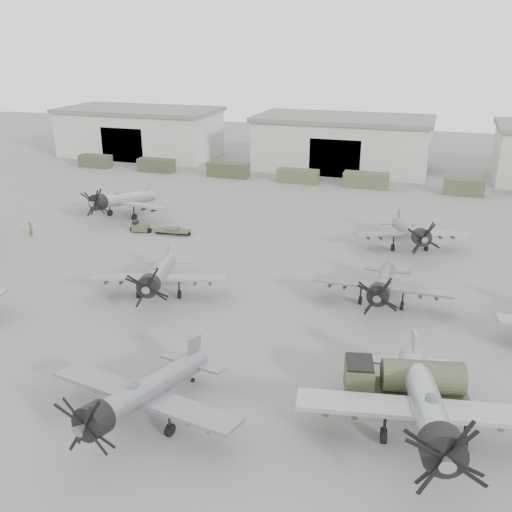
{
  "coord_description": "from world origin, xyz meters",
  "views": [
    {
      "loc": [
        15.92,
        -33.66,
        20.88
      ],
      "look_at": [
        1.1,
        11.76,
        2.5
      ],
      "focal_mm": 40.0,
      "sensor_mm": 36.0,
      "label": 1
    }
  ],
  "objects_px": {
    "aircraft_near_1": "(140,394)",
    "fuel_tanker": "(404,379)",
    "aircraft_mid_1": "(157,275)",
    "aircraft_far_1": "(412,232)",
    "aircraft_far_0": "(120,200)",
    "aircraft_mid_2": "(382,284)",
    "ground_crew": "(31,230)",
    "aircraft_near_2": "(428,408)",
    "tug_trailer": "(153,229)"
  },
  "relations": [
    {
      "from": "aircraft_mid_2",
      "to": "ground_crew",
      "type": "distance_m",
      "value": 39.56
    },
    {
      "from": "aircraft_near_2",
      "to": "aircraft_mid_1",
      "type": "relative_size",
      "value": 1.21
    },
    {
      "from": "aircraft_near_1",
      "to": "aircraft_near_2",
      "type": "bearing_deg",
      "value": 21.73
    },
    {
      "from": "aircraft_far_0",
      "to": "aircraft_far_1",
      "type": "bearing_deg",
      "value": 7.44
    },
    {
      "from": "aircraft_near_1",
      "to": "aircraft_far_1",
      "type": "xyz_separation_m",
      "value": [
        12.53,
        34.35,
        -0.09
      ]
    },
    {
      "from": "aircraft_near_1",
      "to": "fuel_tanker",
      "type": "bearing_deg",
      "value": 37.01
    },
    {
      "from": "aircraft_far_0",
      "to": "ground_crew",
      "type": "bearing_deg",
      "value": -112.4
    },
    {
      "from": "aircraft_mid_2",
      "to": "aircraft_far_0",
      "type": "xyz_separation_m",
      "value": [
        -33.34,
        15.32,
        0.24
      ]
    },
    {
      "from": "aircraft_near_1",
      "to": "tug_trailer",
      "type": "distance_m",
      "value": 35.11
    },
    {
      "from": "aircraft_near_2",
      "to": "aircraft_far_1",
      "type": "distance_m",
      "value": 31.29
    },
    {
      "from": "aircraft_far_1",
      "to": "fuel_tanker",
      "type": "bearing_deg",
      "value": -105.76
    },
    {
      "from": "aircraft_near_2",
      "to": "fuel_tanker",
      "type": "bearing_deg",
      "value": 99.95
    },
    {
      "from": "aircraft_near_1",
      "to": "aircraft_mid_2",
      "type": "bearing_deg",
      "value": 70.73
    },
    {
      "from": "aircraft_far_1",
      "to": "fuel_tanker",
      "type": "relative_size",
      "value": 1.5
    },
    {
      "from": "aircraft_mid_2",
      "to": "ground_crew",
      "type": "relative_size",
      "value": 6.26
    },
    {
      "from": "fuel_tanker",
      "to": "tug_trailer",
      "type": "height_order",
      "value": "fuel_tanker"
    },
    {
      "from": "aircraft_mid_2",
      "to": "ground_crew",
      "type": "xyz_separation_m",
      "value": [
        -39.11,
        5.83,
        -1.16
      ]
    },
    {
      "from": "ground_crew",
      "to": "aircraft_near_1",
      "type": "bearing_deg",
      "value": -141.63
    },
    {
      "from": "aircraft_near_2",
      "to": "ground_crew",
      "type": "xyz_separation_m",
      "value": [
        -43.31,
        22.57,
        -1.65
      ]
    },
    {
      "from": "tug_trailer",
      "to": "aircraft_near_1",
      "type": "bearing_deg",
      "value": -68.99
    },
    {
      "from": "aircraft_mid_1",
      "to": "aircraft_far_0",
      "type": "bearing_deg",
      "value": 111.17
    },
    {
      "from": "aircraft_mid_2",
      "to": "aircraft_far_0",
      "type": "relative_size",
      "value": 0.88
    },
    {
      "from": "aircraft_near_2",
      "to": "aircraft_near_1",
      "type": "bearing_deg",
      "value": -178.43
    },
    {
      "from": "aircraft_far_0",
      "to": "fuel_tanker",
      "type": "relative_size",
      "value": 1.65
    },
    {
      "from": "aircraft_mid_1",
      "to": "aircraft_far_0",
      "type": "relative_size",
      "value": 0.92
    },
    {
      "from": "aircraft_mid_2",
      "to": "aircraft_far_1",
      "type": "xyz_separation_m",
      "value": [
        1.36,
        14.41,
        0.05
      ]
    },
    {
      "from": "aircraft_near_2",
      "to": "aircraft_mid_1",
      "type": "height_order",
      "value": "aircraft_near_2"
    },
    {
      "from": "ground_crew",
      "to": "aircraft_far_0",
      "type": "bearing_deg",
      "value": -40.28
    },
    {
      "from": "fuel_tanker",
      "to": "tug_trailer",
      "type": "bearing_deg",
      "value": 128.62
    },
    {
      "from": "aircraft_near_2",
      "to": "ground_crew",
      "type": "relative_size",
      "value": 7.87
    },
    {
      "from": "aircraft_mid_1",
      "to": "fuel_tanker",
      "type": "height_order",
      "value": "aircraft_mid_1"
    },
    {
      "from": "aircraft_far_0",
      "to": "fuel_tanker",
      "type": "distance_m",
      "value": 45.78
    },
    {
      "from": "aircraft_near_1",
      "to": "fuel_tanker",
      "type": "distance_m",
      "value": 15.65
    },
    {
      "from": "aircraft_mid_1",
      "to": "aircraft_far_0",
      "type": "distance_m",
      "value": 24.63
    },
    {
      "from": "ground_crew",
      "to": "aircraft_far_1",
      "type": "bearing_deg",
      "value": -86.98
    },
    {
      "from": "aircraft_far_1",
      "to": "fuel_tanker",
      "type": "distance_m",
      "value": 27.29
    },
    {
      "from": "aircraft_mid_2",
      "to": "aircraft_far_0",
      "type": "height_order",
      "value": "aircraft_far_0"
    },
    {
      "from": "tug_trailer",
      "to": "aircraft_mid_1",
      "type": "bearing_deg",
      "value": -66.45
    },
    {
      "from": "aircraft_far_0",
      "to": "aircraft_far_1",
      "type": "xyz_separation_m",
      "value": [
        34.7,
        -0.9,
        -0.19
      ]
    },
    {
      "from": "aircraft_near_1",
      "to": "aircraft_near_2",
      "type": "distance_m",
      "value": 15.69
    },
    {
      "from": "ground_crew",
      "to": "aircraft_near_2",
      "type": "bearing_deg",
      "value": -126.48
    },
    {
      "from": "aircraft_near_1",
      "to": "aircraft_mid_2",
      "type": "relative_size",
      "value": 1.08
    },
    {
      "from": "aircraft_near_2",
      "to": "fuel_tanker",
      "type": "distance_m",
      "value": 4.27
    },
    {
      "from": "aircraft_far_0",
      "to": "tug_trailer",
      "type": "xyz_separation_m",
      "value": [
        6.4,
        -3.93,
        -1.79
      ]
    },
    {
      "from": "aircraft_far_1",
      "to": "aircraft_far_0",
      "type": "bearing_deg",
      "value": 159.8
    },
    {
      "from": "aircraft_near_1",
      "to": "aircraft_far_1",
      "type": "distance_m",
      "value": 36.56
    },
    {
      "from": "tug_trailer",
      "to": "aircraft_far_0",
      "type": "bearing_deg",
      "value": 142.72
    },
    {
      "from": "aircraft_mid_1",
      "to": "aircraft_far_1",
      "type": "height_order",
      "value": "aircraft_mid_1"
    },
    {
      "from": "aircraft_near_2",
      "to": "aircraft_mid_2",
      "type": "xyz_separation_m",
      "value": [
        -4.19,
        16.74,
        -0.49
      ]
    },
    {
      "from": "tug_trailer",
      "to": "ground_crew",
      "type": "distance_m",
      "value": 13.39
    }
  ]
}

